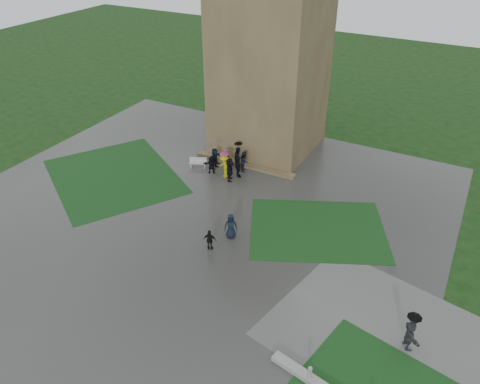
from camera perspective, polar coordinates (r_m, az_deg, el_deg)
The scene contains 11 objects.
ground at distance 31.81m, azimuth -8.36°, elevation -4.94°, with size 120.00×120.00×0.00m, color black.
plaza at distance 33.09m, azimuth -6.36°, elevation -3.11°, with size 34.00×34.00×0.02m, color #333331.
lawn_inset_left at distance 39.12m, azimuth -15.12°, elevation 1.89°, with size 11.00×9.00×0.01m, color #123515.
lawn_inset_right at distance 32.19m, azimuth 9.41°, elevation -4.49°, with size 9.00×7.00×0.01m, color #123515.
tower at distance 39.68m, azimuth 3.79°, elevation 17.45°, with size 8.00×8.00×18.00m, color brown.
tower_plinth at distance 39.27m, azimuth 0.61°, elevation 3.39°, with size 9.00×0.80×0.22m, color brown.
bench at distance 39.05m, azimuth -5.13°, elevation 3.62°, with size 1.50×1.01×0.84m.
visitor_cluster at distance 37.67m, azimuth -1.96°, elevation 3.92°, with size 3.50×3.74×2.73m.
pedestrian_mid at distance 30.56m, azimuth -1.13°, elevation -4.17°, with size 0.87×0.59×1.77m, color black.
pedestrian_near at distance 29.69m, azimuth -3.69°, elevation -5.86°, with size 0.86×0.49×1.46m, color black.
pedestrian_path at distance 25.23m, azimuth 20.07°, elevation -15.77°, with size 1.24×1.62×2.26m.
Camera 1 is at (15.96, -19.93, 18.96)m, focal length 35.00 mm.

